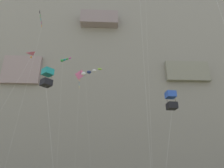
# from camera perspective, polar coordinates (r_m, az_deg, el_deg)

# --- Properties ---
(cliff_face) EXTENTS (180.00, 28.60, 77.55)m
(cliff_face) POSITION_cam_1_polar(r_m,az_deg,el_deg) (81.50, -3.56, 3.61)
(cliff_face) COLOR gray
(cliff_face) RESTS_ON ground
(kite_box_upper_mid) EXTENTS (2.77, 2.59, 9.50)m
(kite_box_upper_mid) POSITION_cam_1_polar(r_m,az_deg,el_deg) (21.55, 15.61, -4.27)
(kite_box_upper_mid) COLOR blue
(kite_box_upper_mid) RESTS_ON ground
(kite_delta_mid_right) EXTENTS (3.28, 6.68, 17.78)m
(kite_delta_mid_right) POSITION_cam_1_polar(r_m,az_deg,el_deg) (32.64, -21.20, 5.41)
(kite_delta_mid_right) COLOR pink
(kite_delta_mid_right) RESTS_ON ground
(kite_windsock_front_field) EXTENTS (4.64, 5.13, 22.73)m
(kite_windsock_front_field) POSITION_cam_1_polar(r_m,az_deg,el_deg) (45.33, -6.33, 3.09)
(kite_windsock_front_field) COLOR white
(kite_windsock_front_field) RESTS_ON ground
(kite_diamond_low_center) EXTENTS (2.06, 1.89, 23.24)m
(kite_diamond_low_center) POSITION_cam_1_polar(r_m,az_deg,el_deg) (46.53, -8.62, 1.98)
(kite_diamond_low_center) COLOR pink
(kite_diamond_low_center) RESTS_ON ground
(kite_banner_mid_left) EXTENTS (1.50, 5.09, 30.05)m
(kite_banner_mid_left) POSITION_cam_1_polar(r_m,az_deg,el_deg) (43.88, -19.14, 13.67)
(kite_banner_mid_left) COLOR black
(kite_banner_mid_left) RESTS_ON ground
(kite_windsock_mid_center) EXTENTS (2.65, 3.20, 24.22)m
(kite_windsock_mid_center) POSITION_cam_1_polar(r_m,az_deg,el_deg) (45.10, -12.69, 6.24)
(kite_windsock_mid_center) COLOR green
(kite_windsock_mid_center) RESTS_ON ground
(kite_box_high_center) EXTENTS (3.12, 3.33, 11.27)m
(kite_box_high_center) POSITION_cam_1_polar(r_m,az_deg,el_deg) (20.99, -17.04, 1.68)
(kite_box_high_center) COLOR teal
(kite_box_high_center) RESTS_ON ground
(kite_delta_low_right) EXTENTS (2.61, 6.52, 34.12)m
(kite_delta_low_right) POSITION_cam_1_polar(r_m,az_deg,el_deg) (44.66, 8.33, 21.33)
(kite_delta_low_right) COLOR black
(kite_delta_low_right) RESTS_ON ground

